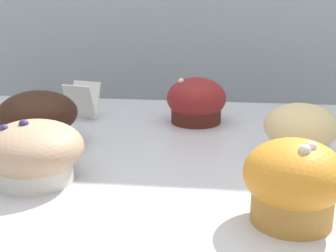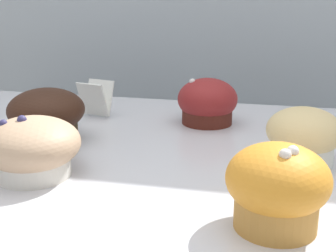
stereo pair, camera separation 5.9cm
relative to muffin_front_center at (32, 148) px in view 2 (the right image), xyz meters
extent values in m
cube|color=#A8B2B7|center=(0.13, 0.69, -0.06)|extent=(3.20, 0.10, 1.80)
cylinder|color=silver|center=(0.00, 0.00, -0.01)|extent=(0.09, 0.09, 0.04)
ellipsoid|color=tan|center=(0.00, 0.00, 0.01)|extent=(0.11, 0.11, 0.06)
sphere|color=navy|center=(-0.02, -0.01, 0.03)|extent=(0.01, 0.01, 0.01)
sphere|color=navy|center=(-0.01, -0.01, 0.04)|extent=(0.01, 0.01, 0.01)
cylinder|color=white|center=(0.31, 0.11, -0.01)|extent=(0.08, 0.08, 0.04)
ellipsoid|color=#E2C380|center=(0.31, 0.11, 0.01)|extent=(0.09, 0.09, 0.06)
cylinder|color=#40321E|center=(-0.04, 0.12, -0.01)|extent=(0.09, 0.09, 0.05)
ellipsoid|color=#341C11|center=(-0.04, 0.12, 0.01)|extent=(0.11, 0.11, 0.06)
cylinder|color=#C3863A|center=(0.28, -0.06, -0.01)|extent=(0.08, 0.08, 0.05)
ellipsoid|color=orange|center=(0.28, -0.06, 0.01)|extent=(0.09, 0.09, 0.06)
sphere|color=white|center=(0.29, -0.07, 0.04)|extent=(0.01, 0.01, 0.01)
sphere|color=white|center=(0.28, -0.08, 0.04)|extent=(0.01, 0.01, 0.01)
cylinder|color=#4E1E16|center=(0.17, 0.26, -0.01)|extent=(0.08, 0.08, 0.04)
ellipsoid|color=maroon|center=(0.17, 0.26, 0.01)|extent=(0.10, 0.10, 0.07)
sphere|color=white|center=(0.14, 0.26, 0.03)|extent=(0.01, 0.01, 0.01)
cube|color=white|center=(-0.02, 0.27, 0.00)|extent=(0.05, 0.03, 0.06)
cube|color=silver|center=(-0.02, 0.25, 0.00)|extent=(0.05, 0.03, 0.06)
camera|label=1|loc=(0.21, -0.47, 0.18)|focal=50.00mm
camera|label=2|loc=(0.27, -0.46, 0.18)|focal=50.00mm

